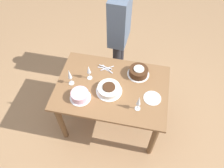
% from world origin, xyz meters
% --- Properties ---
extents(ground_plane, '(12.00, 12.00, 0.00)m').
position_xyz_m(ground_plane, '(0.00, 0.00, 0.00)').
color(ground_plane, '#A87F56').
extents(dining_table, '(1.25, 0.86, 0.76)m').
position_xyz_m(dining_table, '(0.00, 0.00, 0.63)').
color(dining_table, brown).
rests_on(dining_table, ground_plane).
extents(cake_center_white, '(0.29, 0.29, 0.08)m').
position_xyz_m(cake_center_white, '(0.02, 0.06, 0.80)').
color(cake_center_white, white).
rests_on(cake_center_white, dining_table).
extents(cake_front_chocolate, '(0.26, 0.26, 0.10)m').
position_xyz_m(cake_front_chocolate, '(-0.26, -0.24, 0.81)').
color(cake_front_chocolate, white).
rests_on(cake_front_chocolate, dining_table).
extents(cake_back_decorated, '(0.23, 0.23, 0.09)m').
position_xyz_m(cake_back_decorated, '(0.30, 0.21, 0.80)').
color(cake_back_decorated, white).
rests_on(cake_back_decorated, dining_table).
extents(wine_glass_near, '(0.06, 0.06, 0.23)m').
position_xyz_m(wine_glass_near, '(0.46, 0.04, 0.91)').
color(wine_glass_near, silver).
rests_on(wine_glass_near, dining_table).
extents(wine_glass_far, '(0.06, 0.06, 0.21)m').
position_xyz_m(wine_glass_far, '(0.28, -0.07, 0.90)').
color(wine_glass_far, silver).
rests_on(wine_glass_far, dining_table).
extents(wine_glass_extra, '(0.06, 0.06, 0.21)m').
position_xyz_m(wine_glass_extra, '(-0.32, 0.22, 0.90)').
color(wine_glass_extra, silver).
rests_on(wine_glass_extra, dining_table).
extents(dessert_plate_left, '(0.19, 0.19, 0.01)m').
position_xyz_m(dessert_plate_left, '(-0.45, 0.06, 0.76)').
color(dessert_plate_left, white).
rests_on(dessert_plate_left, dining_table).
extents(fork_pile, '(0.20, 0.12, 0.01)m').
position_xyz_m(fork_pile, '(0.12, -0.25, 0.77)').
color(fork_pile, silver).
rests_on(fork_pile, dining_table).
extents(person_cutting, '(0.24, 0.41, 1.58)m').
position_xyz_m(person_cutting, '(0.07, -0.78, 0.95)').
color(person_cutting, '#232328').
rests_on(person_cutting, ground_plane).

